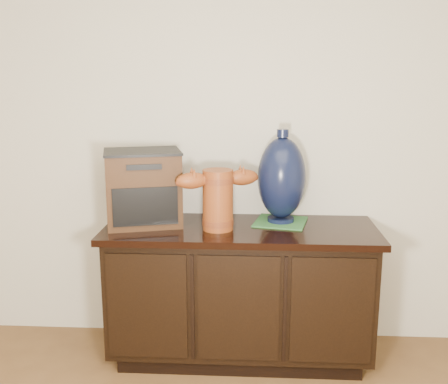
# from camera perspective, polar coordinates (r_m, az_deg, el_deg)

# --- Properties ---
(room) EXTENTS (5.00, 5.00, 5.00)m
(room) POSITION_cam_1_polar(r_m,az_deg,el_deg) (0.54, -4.55, -14.89)
(room) COLOR brown
(room) RESTS_ON ground
(sideboard) EXTENTS (1.46, 0.56, 0.75)m
(sideboard) POSITION_cam_1_polar(r_m,az_deg,el_deg) (2.94, 1.74, -10.74)
(sideboard) COLOR black
(sideboard) RESTS_ON ground
(terracotta_vessel) EXTENTS (0.44, 0.24, 0.32)m
(terracotta_vessel) POSITION_cam_1_polar(r_m,az_deg,el_deg) (2.73, -0.68, -0.45)
(terracotta_vessel) COLOR #93441A
(terracotta_vessel) RESTS_ON sideboard
(tv_radio) EXTENTS (0.47, 0.42, 0.40)m
(tv_radio) POSITION_cam_1_polar(r_m,az_deg,el_deg) (2.87, -8.78, 0.48)
(tv_radio) COLOR #371F0D
(tv_radio) RESTS_ON sideboard
(green_mat) EXTENTS (0.32, 0.32, 0.01)m
(green_mat) POSITION_cam_1_polar(r_m,az_deg,el_deg) (2.91, 6.18, -3.24)
(green_mat) COLOR #2E6630
(green_mat) RESTS_ON sideboard
(lamp_base) EXTENTS (0.31, 0.31, 0.51)m
(lamp_base) POSITION_cam_1_polar(r_m,az_deg,el_deg) (2.86, 6.29, 1.49)
(lamp_base) COLOR black
(lamp_base) RESTS_ON green_mat
(spray_can) EXTENTS (0.06, 0.06, 0.17)m
(spray_can) POSITION_cam_1_polar(r_m,az_deg,el_deg) (2.97, -0.58, -1.26)
(spray_can) COLOR #54100E
(spray_can) RESTS_ON sideboard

